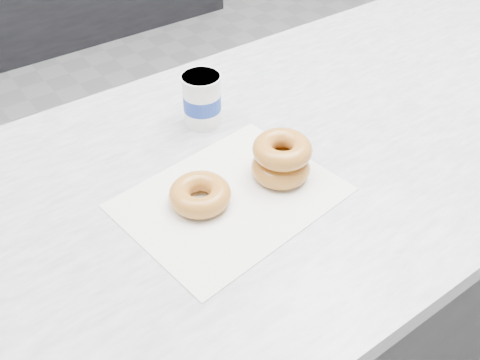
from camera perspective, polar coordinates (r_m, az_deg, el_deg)
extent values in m
plane|color=gray|center=(2.06, -1.73, -5.88)|extent=(5.00, 5.00, 0.00)
cube|color=#333335|center=(1.44, 11.71, -8.07)|extent=(3.00, 0.70, 0.86)
cube|color=silver|center=(1.15, 14.70, 6.95)|extent=(3.06, 0.76, 0.04)
cube|color=silver|center=(0.88, -0.98, -1.87)|extent=(0.37, 0.30, 0.00)
torus|color=#BF8934|center=(0.86, -4.29, -1.55)|extent=(0.13, 0.13, 0.04)
torus|color=#BF8934|center=(0.91, 4.34, 1.34)|extent=(0.10, 0.10, 0.03)
torus|color=#BF8934|center=(0.89, 4.53, 3.27)|extent=(0.14, 0.14, 0.03)
cylinder|color=white|center=(1.02, -4.08, 8.52)|extent=(0.09, 0.09, 0.10)
cylinder|color=white|center=(1.00, -4.21, 10.87)|extent=(0.08, 0.08, 0.01)
cylinder|color=navy|center=(1.02, -4.07, 8.31)|extent=(0.09, 0.09, 0.03)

